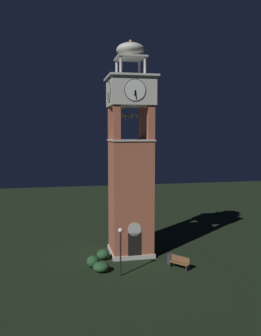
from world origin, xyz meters
The scene contains 8 objects.
ground centered at (0.00, 0.00, 0.00)m, with size 80.00×80.00×0.00m, color black.
clock_tower centered at (0.00, 0.00, 7.33)m, with size 3.95×3.95×17.95m.
park_bench centered at (2.98, -4.25, 0.48)m, with size 1.37×1.51×0.95m.
lamp_post centered at (-1.70, -4.73, 2.50)m, with size 0.36×0.36×3.56m.
trash_bin centered at (2.60, -3.10, 0.40)m, with size 0.52×0.52×0.80m, color #2D2D33.
shrub_near_entry centered at (-2.52, -1.09, 0.41)m, with size 1.06×1.06×0.82m, color #234C28.
shrub_left_of_tower centered at (-3.49, -2.64, 0.45)m, with size 1.01×1.01×0.90m, color #234C28.
shrub_behind_bench centered at (-2.99, -3.66, 0.37)m, with size 1.23×1.23×0.74m, color #234C28.
Camera 1 is at (-6.00, -29.41, 10.36)m, focal length 38.15 mm.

